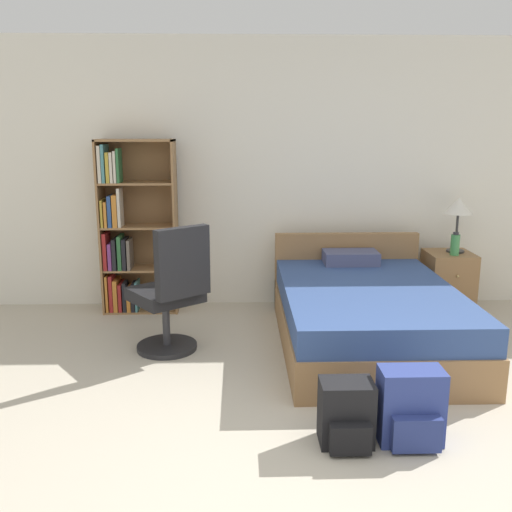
% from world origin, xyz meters
% --- Properties ---
extents(ground_plane, '(14.00, 14.00, 0.00)m').
position_xyz_m(ground_plane, '(0.00, 0.00, 0.00)').
color(ground_plane, '#BCB29E').
extents(wall_back, '(9.00, 0.06, 2.60)m').
position_xyz_m(wall_back, '(0.00, 3.23, 1.30)').
color(wall_back, silver).
rests_on(wall_back, ground_plane).
extents(bookshelf, '(0.72, 0.31, 1.65)m').
position_xyz_m(bookshelf, '(-1.55, 2.99, 0.77)').
color(bookshelf, olive).
rests_on(bookshelf, ground_plane).
extents(bed, '(1.38, 2.05, 0.76)m').
position_xyz_m(bed, '(0.55, 2.04, 0.26)').
color(bed, olive).
rests_on(bed, ground_plane).
extents(office_chair, '(0.70, 0.72, 1.04)m').
position_xyz_m(office_chair, '(-1.02, 1.89, 0.49)').
color(office_chair, '#232326').
rests_on(office_chair, ground_plane).
extents(nightstand, '(0.43, 0.47, 0.58)m').
position_xyz_m(nightstand, '(1.53, 2.88, 0.29)').
color(nightstand, olive).
rests_on(nightstand, ground_plane).
extents(table_lamp, '(0.27, 0.27, 0.53)m').
position_xyz_m(table_lamp, '(1.59, 2.91, 1.01)').
color(table_lamp, '#333333').
rests_on(table_lamp, nightstand).
extents(water_bottle, '(0.08, 0.08, 0.22)m').
position_xyz_m(water_bottle, '(1.53, 2.77, 0.69)').
color(water_bottle, '#3F8C4C').
rests_on(water_bottle, nightstand).
extents(backpack_blue, '(0.36, 0.27, 0.44)m').
position_xyz_m(backpack_blue, '(0.48, 0.53, 0.21)').
color(backpack_blue, navy).
rests_on(backpack_blue, ground_plane).
extents(backpack_black, '(0.30, 0.29, 0.37)m').
position_xyz_m(backpack_black, '(0.11, 0.52, 0.18)').
color(backpack_black, black).
rests_on(backpack_black, ground_plane).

